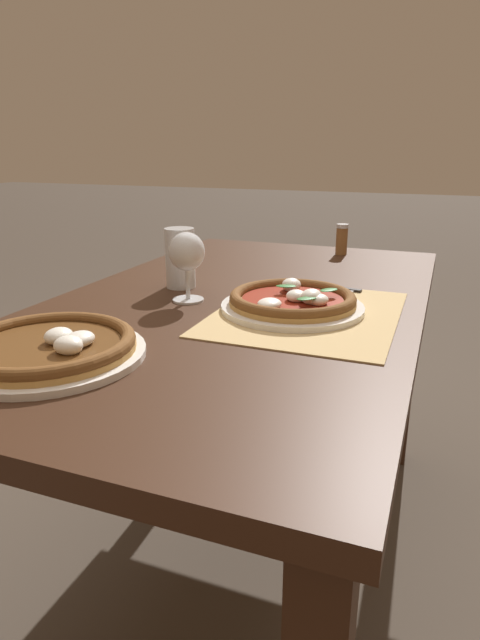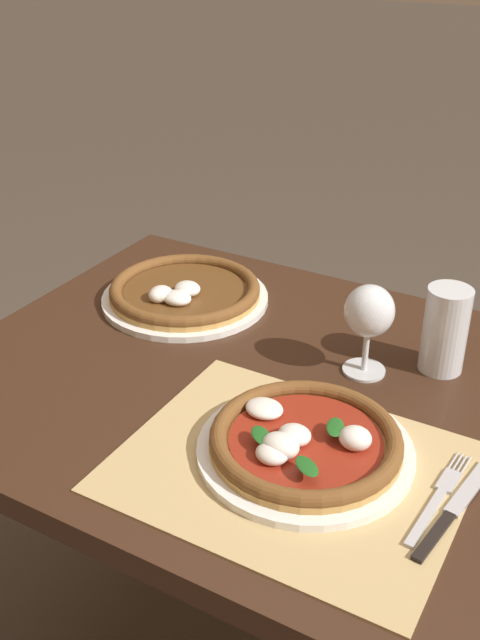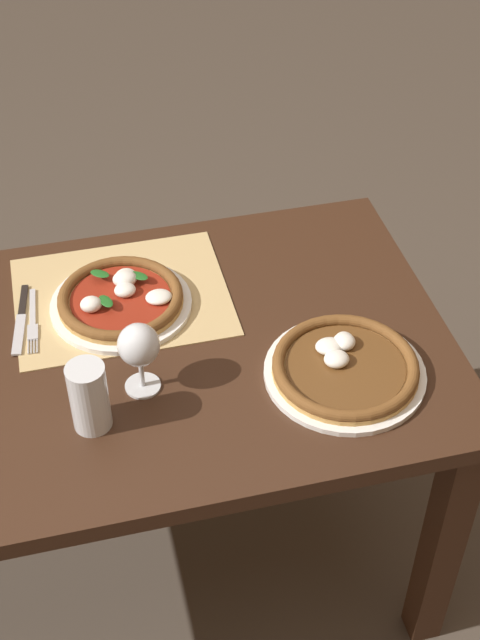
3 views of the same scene
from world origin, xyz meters
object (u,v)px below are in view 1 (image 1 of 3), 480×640
(pepper_shaker, at_px, (342,239))
(knife, at_px, (318,286))
(pizza_far, at_px, (48,347))
(wine_glass, at_px, (187,255))
(pint_glass, at_px, (180,259))
(pizza_near, at_px, (293,301))
(fork, at_px, (312,288))

(pepper_shaker, bearing_deg, knife, -176.31)
(knife, relative_size, pepper_shaker, 2.22)
(pizza_far, height_order, wine_glass, wine_glass)
(pint_glass, distance_m, knife, 0.34)
(pizza_near, bearing_deg, pint_glass, 72.56)
(pizza_far, bearing_deg, pint_glass, 1.14)
(pizza_far, relative_size, fork, 1.59)
(wine_glass, bearing_deg, pizza_near, -88.44)
(fork, bearing_deg, knife, -25.30)
(wine_glass, xyz_separation_m, pepper_shaker, (0.66, -0.22, -0.06))
(pizza_near, bearing_deg, knife, -1.71)
(pizza_near, xyz_separation_m, pint_glass, (0.10, 0.31, 0.05))
(knife, bearing_deg, wine_glass, 131.36)
(wine_glass, height_order, pepper_shaker, wine_glass)
(pizza_far, xyz_separation_m, fork, (0.58, -0.30, -0.01))
(fork, bearing_deg, pizza_far, 152.98)
(pint_glass, bearing_deg, knife, -70.43)
(wine_glass, bearing_deg, pint_glass, 34.20)
(wine_glass, relative_size, fork, 0.77)
(fork, bearing_deg, wine_glass, 129.42)
(pizza_near, distance_m, pizza_far, 0.50)
(pizza_far, xyz_separation_m, pepper_shaker, (1.05, -0.28, 0.03))
(pint_glass, xyz_separation_m, knife, (0.11, -0.32, -0.06))
(pizza_far, distance_m, fork, 0.66)
(fork, relative_size, knife, 0.93)
(pizza_near, relative_size, fork, 1.50)
(wine_glass, bearing_deg, fork, -50.58)
(pizza_near, height_order, wine_glass, wine_glass)
(knife, distance_m, pepper_shaker, 0.44)
(fork, height_order, pepper_shaker, pepper_shaker)
(pizza_near, bearing_deg, pizza_far, 142.62)
(fork, distance_m, pepper_shaker, 0.47)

